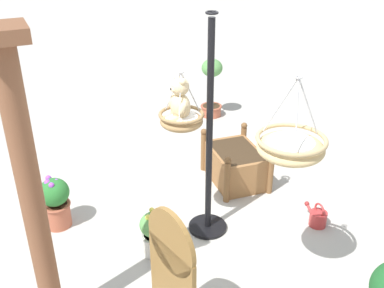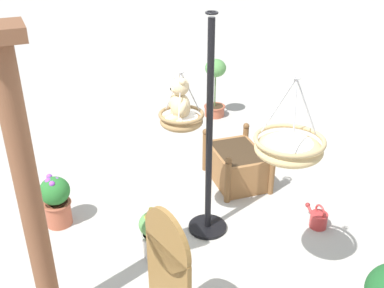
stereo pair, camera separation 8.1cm
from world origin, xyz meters
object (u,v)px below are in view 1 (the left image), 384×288
potted_plant_conical_shrub (55,201)px  teddy_bear (179,102)px  potted_plant_tall_leafy (212,86)px  watering_can (318,217)px  hanging_basket_left_high (291,146)px  greenhouse_pillar_right (33,205)px  hanging_basket_with_teddy (181,120)px  potted_plant_fern_front (156,233)px  display_sign_board (172,270)px  display_pole_central (209,171)px  wooden_planter_box (235,164)px

potted_plant_conical_shrub → teddy_bear: bearing=-116.5°
potted_plant_tall_leafy → watering_can: potted_plant_tall_leafy is taller
hanging_basket_left_high → greenhouse_pillar_right: (0.46, 2.03, -0.29)m
hanging_basket_with_teddy → potted_plant_fern_front: (-0.29, 0.44, -1.11)m
greenhouse_pillar_right → potted_plant_fern_front: size_ratio=5.09×
potted_plant_fern_front → display_sign_board: (-1.13, 0.27, 0.55)m
display_pole_central → watering_can: 1.45m
display_pole_central → display_sign_board: display_pole_central is taller
wooden_planter_box → watering_can: wooden_planter_box is taller
display_pole_central → hanging_basket_left_high: 1.37m
display_pole_central → watering_can: display_pole_central is taller
display_pole_central → hanging_basket_with_teddy: 0.67m
display_pole_central → teddy_bear: display_pole_central is taller
potted_plant_tall_leafy → wooden_planter_box: bearing=161.5°
potted_plant_tall_leafy → hanging_basket_with_teddy: bearing=147.1°
greenhouse_pillar_right → display_sign_board: greenhouse_pillar_right is taller
teddy_bear → potted_plant_tall_leafy: teddy_bear is taller
greenhouse_pillar_right → watering_can: bearing=-87.1°
greenhouse_pillar_right → hanging_basket_with_teddy: bearing=-63.7°
teddy_bear → greenhouse_pillar_right: greenhouse_pillar_right is taller
potted_plant_tall_leafy → watering_can: 3.38m
teddy_bear → watering_can: bearing=-113.3°
display_pole_central → hanging_basket_with_teddy: (0.15, 0.25, 0.60)m
greenhouse_pillar_right → potted_plant_fern_front: bearing=-66.6°
display_pole_central → potted_plant_tall_leafy: 3.23m
wooden_planter_box → potted_plant_conical_shrub: bearing=89.6°
hanging_basket_left_high → wooden_planter_box: bearing=-18.2°
wooden_planter_box → potted_plant_fern_front: bearing=121.4°
display_pole_central → hanging_basket_with_teddy: display_pole_central is taller
wooden_planter_box → potted_plant_tall_leafy: size_ratio=0.94×
hanging_basket_with_teddy → greenhouse_pillar_right: greenhouse_pillar_right is taller
display_pole_central → display_sign_board: bearing=142.9°
hanging_basket_left_high → greenhouse_pillar_right: 2.10m
potted_plant_fern_front → potted_plant_conical_shrub: size_ratio=0.83×
hanging_basket_left_high → wooden_planter_box: 2.37m
teddy_bear → potted_plant_tall_leafy: size_ratio=0.45×
potted_plant_fern_front → greenhouse_pillar_right: bearing=113.4°
potted_plant_tall_leafy → potted_plant_fern_front: bearing=143.8°
teddy_bear → potted_plant_fern_front: teddy_bear is taller
teddy_bear → potted_plant_conical_shrub: teddy_bear is taller
hanging_basket_with_teddy → watering_can: size_ratio=1.77×
hanging_basket_left_high → potted_plant_fern_front: bearing=42.2°
hanging_basket_with_teddy → teddy_bear: (0.00, 0.02, 0.20)m
greenhouse_pillar_right → hanging_basket_left_high: bearing=-102.9°
display_pole_central → display_sign_board: size_ratio=1.81×
display_pole_central → potted_plant_fern_front: size_ratio=4.74×
hanging_basket_left_high → display_sign_board: size_ratio=0.52×
potted_plant_conical_shrub → greenhouse_pillar_right: bearing=168.7°
teddy_bear → hanging_basket_left_high: bearing=-159.8°
greenhouse_pillar_right → potted_plant_conical_shrub: size_ratio=4.21×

